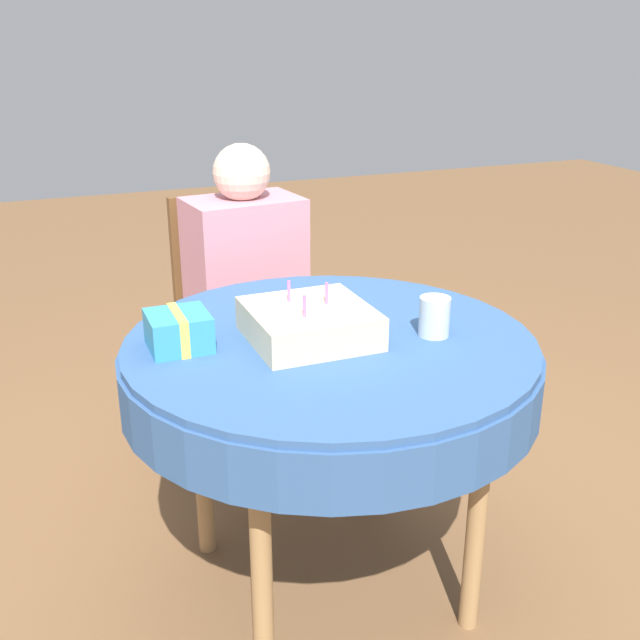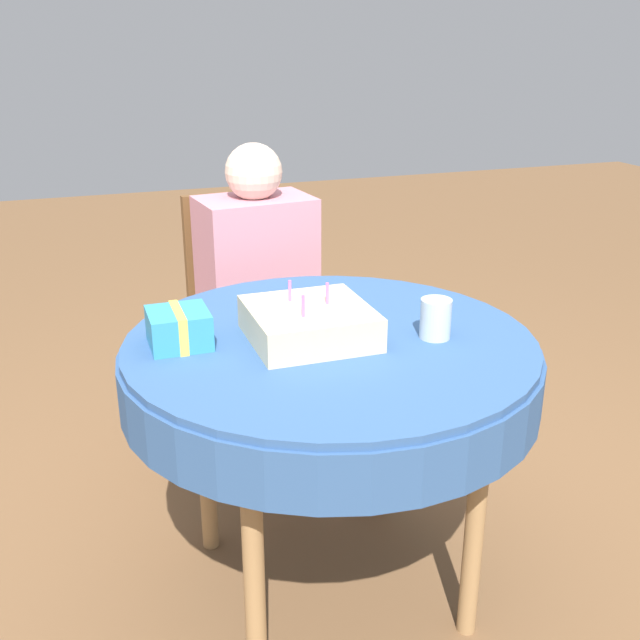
{
  "view_description": "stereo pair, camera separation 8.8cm",
  "coord_description": "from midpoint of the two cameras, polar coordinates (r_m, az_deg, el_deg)",
  "views": [
    {
      "loc": [
        -0.68,
        -1.62,
        1.5
      ],
      "look_at": [
        -0.03,
        0.0,
        0.82
      ],
      "focal_mm": 42.0,
      "sensor_mm": 36.0,
      "label": 1
    },
    {
      "loc": [
        -0.6,
        -1.65,
        1.5
      ],
      "look_at": [
        -0.03,
        0.0,
        0.82
      ],
      "focal_mm": 42.0,
      "sensor_mm": 36.0,
      "label": 2
    }
  ],
  "objects": [
    {
      "name": "gift_box",
      "position": [
        1.87,
        -12.06,
        -0.82
      ],
      "size": [
        0.15,
        0.15,
        0.1
      ],
      "color": "teal",
      "rests_on": "dining_table"
    },
    {
      "name": "ground_plane",
      "position": [
        2.31,
        -0.49,
        -19.43
      ],
      "size": [
        12.0,
        12.0,
        0.0
      ],
      "primitive_type": "plane",
      "color": "brown"
    },
    {
      "name": "chair",
      "position": [
        2.8,
        -7.12,
        0.19
      ],
      "size": [
        0.49,
        0.49,
        0.95
      ],
      "rotation": [
        0.0,
        0.0,
        0.11
      ],
      "color": "brown",
      "rests_on": "ground_plane"
    },
    {
      "name": "drinking_glass",
      "position": [
        1.91,
        7.41,
        0.25
      ],
      "size": [
        0.08,
        0.08,
        0.1
      ],
      "color": "silver",
      "rests_on": "dining_table"
    },
    {
      "name": "dining_table",
      "position": [
        1.94,
        -0.56,
        -3.92
      ],
      "size": [
        1.07,
        1.07,
        0.77
      ],
      "color": "#335689",
      "rests_on": "ground_plane"
    },
    {
      "name": "person",
      "position": [
        2.65,
        -6.49,
        3.3
      ],
      "size": [
        0.41,
        0.38,
        1.16
      ],
      "rotation": [
        0.0,
        0.0,
        0.11
      ],
      "color": "beige",
      "rests_on": "ground_plane"
    },
    {
      "name": "birthday_cake",
      "position": [
        1.88,
        -2.19,
        -0.26
      ],
      "size": [
        0.3,
        0.3,
        0.14
      ],
      "color": "beige",
      "rests_on": "dining_table"
    }
  ]
}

